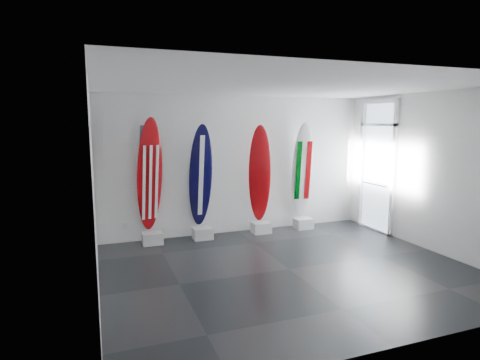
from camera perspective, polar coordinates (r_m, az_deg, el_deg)
name	(u,v)px	position (r m, az deg, el deg)	size (l,w,h in m)	color
floor	(289,269)	(6.89, 7.02, -12.52)	(6.00, 6.00, 0.00)	black
ceiling	(292,86)	(6.46, 7.51, 13.20)	(6.00, 6.00, 0.00)	white
wall_back	(238,165)	(8.78, -0.28, 2.16)	(6.00, 6.00, 0.00)	white
wall_front	(402,214)	(4.48, 22.19, -4.48)	(6.00, 6.00, 0.00)	white
wall_left	(94,192)	(5.78, -20.17, -1.58)	(5.00, 5.00, 0.00)	white
wall_right	(433,172)	(8.32, 25.93, 0.97)	(5.00, 5.00, 0.00)	white
display_block_usa	(153,238)	(8.29, -12.40, -8.15)	(0.40, 0.30, 0.24)	silver
surfboard_usa	(150,175)	(8.12, -12.78, 0.66)	(0.52, 0.08, 2.32)	#9F080C
display_block_navy	(203,233)	(8.48, -5.36, -7.61)	(0.40, 0.30, 0.24)	silver
surfboard_navy	(201,176)	(8.33, -5.65, 0.54)	(0.50, 0.08, 2.19)	black
display_block_swiss	(261,228)	(8.90, 3.03, -6.82)	(0.40, 0.30, 0.24)	silver
surfboard_swiss	(260,174)	(8.76, 2.84, 0.89)	(0.49, 0.08, 2.15)	#9F080C
display_block_italy	(303,223)	(9.35, 9.03, -6.16)	(0.40, 0.30, 0.24)	silver
surfboard_italy	(302,171)	(9.22, 8.90, 1.34)	(0.50, 0.08, 2.21)	silver
wall_outlet	(125,226)	(8.47, -16.10, -6.32)	(0.09, 0.02, 0.13)	silver
glass_door	(377,168)	(9.44, 19.01, 1.68)	(0.12, 1.16, 2.85)	white
balcony	(421,204)	(10.46, 24.44, -3.13)	(2.80, 2.20, 1.20)	slate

